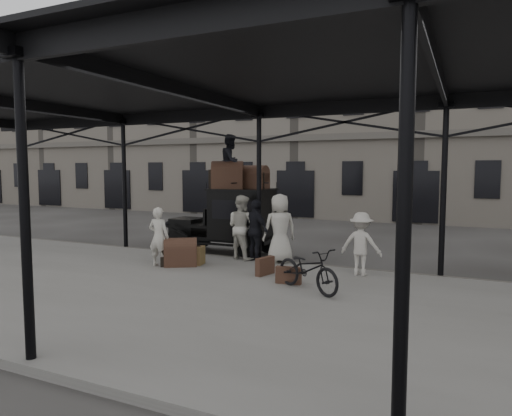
{
  "coord_description": "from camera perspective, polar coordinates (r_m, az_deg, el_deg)",
  "views": [
    {
      "loc": [
        5.51,
        -10.13,
        2.83
      ],
      "look_at": [
        0.09,
        1.6,
        1.7
      ],
      "focal_mm": 32.0,
      "sensor_mm": 36.0,
      "label": 1
    }
  ],
  "objects": [
    {
      "name": "porter_centre",
      "position": [
        12.96,
        2.98,
        -2.54
      ],
      "size": [
        1.13,
        1.1,
        1.96
      ],
      "primitive_type": "imported",
      "rotation": [
        0.0,
        0.0,
        3.85
      ],
      "color": "beige",
      "rests_on": "platform"
    },
    {
      "name": "steamer_trunk_roof_near",
      "position": [
        14.6,
        -3.58,
        3.87
      ],
      "size": [
        1.15,
        0.94,
        0.73
      ],
      "primitive_type": null,
      "rotation": [
        0.0,
        0.0,
        0.39
      ],
      "color": "#4E3024",
      "rests_on": "taxi"
    },
    {
      "name": "porter_official",
      "position": [
        13.11,
        -0.01,
        -2.81
      ],
      "size": [
        1.13,
        0.9,
        1.79
      ],
      "primitive_type": "imported",
      "rotation": [
        0.0,
        0.0,
        2.63
      ],
      "color": "black",
      "rests_on": "platform"
    },
    {
      "name": "steamer_trunk_roof_far",
      "position": [
        14.67,
        -0.16,
        3.67
      ],
      "size": [
        0.89,
        0.61,
        0.62
      ],
      "primitive_type": null,
      "rotation": [
        0.0,
        0.0,
        -0.12
      ],
      "color": "#4E3024",
      "rests_on": "taxi"
    },
    {
      "name": "steamer_trunk_platform",
      "position": [
        12.77,
        -9.39,
        -5.7
      ],
      "size": [
        1.03,
        0.92,
        0.64
      ],
      "primitive_type": null,
      "rotation": [
        0.0,
        0.0,
        0.55
      ],
      "color": "#4E3024",
      "rests_on": "platform"
    },
    {
      "name": "ground",
      "position": [
        11.87,
        -3.68,
        -8.81
      ],
      "size": [
        120.0,
        120.0,
        0.0
      ],
      "primitive_type": "plane",
      "color": "#383533",
      "rests_on": "ground"
    },
    {
      "name": "porter_midleft",
      "position": [
        13.45,
        -1.81,
        -2.4
      ],
      "size": [
        1.09,
        0.95,
        1.89
      ],
      "primitive_type": "imported",
      "rotation": [
        0.0,
        0.0,
        2.85
      ],
      "color": "beige",
      "rests_on": "platform"
    },
    {
      "name": "canopy",
      "position": [
        10.2,
        -8.6,
        14.92
      ],
      "size": [
        22.5,
        9.0,
        4.74
      ],
      "color": "black",
      "rests_on": "ground"
    },
    {
      "name": "porter_right",
      "position": [
        11.71,
        13.01,
        -4.4
      ],
      "size": [
        1.07,
        0.66,
        1.59
      ],
      "primitive_type": "imported",
      "rotation": [
        0.0,
        0.0,
        3.07
      ],
      "color": "beige",
      "rests_on": "platform"
    },
    {
      "name": "suitcase_flat",
      "position": [
        10.72,
        4.08,
        -8.39
      ],
      "size": [
        0.61,
        0.2,
        0.4
      ],
      "primitive_type": "cube",
      "rotation": [
        0.0,
        0.0,
        0.09
      ],
      "color": "#4E3024",
      "rests_on": "platform"
    },
    {
      "name": "taxi",
      "position": [
        14.87,
        -2.82,
        -1.28
      ],
      "size": [
        3.65,
        1.55,
        2.18
      ],
      "color": "black",
      "rests_on": "ground"
    },
    {
      "name": "building_frontage",
      "position": [
        28.96,
        13.95,
        13.14
      ],
      "size": [
        64.0,
        8.0,
        14.0
      ],
      "primitive_type": "cube",
      "color": "slate",
      "rests_on": "ground"
    },
    {
      "name": "platform",
      "position": [
        10.2,
        -9.14,
        -10.74
      ],
      "size": [
        28.0,
        8.0,
        0.15
      ],
      "primitive_type": "cube",
      "color": "slate",
      "rests_on": "ground"
    },
    {
      "name": "bicycle",
      "position": [
        10.11,
        6.48,
        -7.58
      ],
      "size": [
        1.93,
        1.45,
        0.97
      ],
      "primitive_type": "imported",
      "rotation": [
        0.0,
        0.0,
        1.07
      ],
      "color": "black",
      "rests_on": "platform"
    },
    {
      "name": "porter_left",
      "position": [
        12.73,
        -12.06,
        -3.55
      ],
      "size": [
        0.63,
        0.45,
        1.63
      ],
      "primitive_type": "imported",
      "rotation": [
        0.0,
        0.0,
        3.25
      ],
      "color": "beige",
      "rests_on": "platform"
    },
    {
      "name": "wicker_hamper",
      "position": [
        12.94,
        -7.93,
        -5.87
      ],
      "size": [
        0.68,
        0.57,
        0.5
      ],
      "primitive_type": "cube",
      "rotation": [
        0.0,
        0.0,
        0.22
      ],
      "color": "olive",
      "rests_on": "platform"
    },
    {
      "name": "suitcase_upright",
      "position": [
        11.56,
        1.13,
        -7.26
      ],
      "size": [
        0.31,
        0.62,
        0.45
      ],
      "primitive_type": "cube",
      "rotation": [
        0.0,
        0.0,
        -0.28
      ],
      "color": "#4E3024",
      "rests_on": "platform"
    },
    {
      "name": "porter_roof",
      "position": [
        14.71,
        -3.14,
        5.83
      ],
      "size": [
        0.74,
        0.9,
        1.73
      ],
      "primitive_type": "imported",
      "rotation": [
        0.0,
        0.0,
        1.67
      ],
      "color": "black",
      "rests_on": "taxi"
    }
  ]
}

